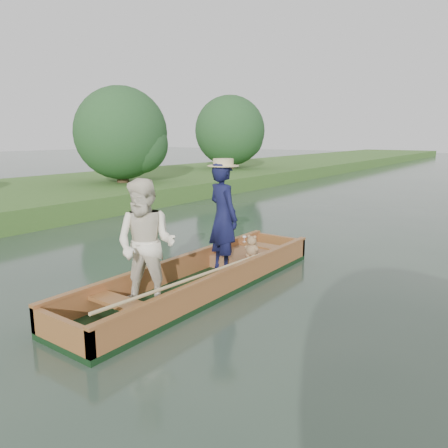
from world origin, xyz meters
The scene contains 3 objects.
ground centered at (0.00, 0.00, 0.00)m, with size 120.00×120.00×0.00m, color #283D30.
trees_far centered at (-3.60, 11.26, 2.51)m, with size 22.95×11.73×4.44m.
punt centered at (-0.05, -0.15, 0.67)m, with size 1.12×5.00×1.97m.
Camera 1 is at (4.10, -5.02, 2.37)m, focal length 35.00 mm.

